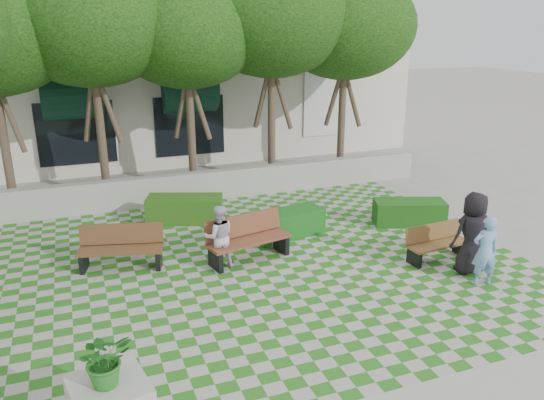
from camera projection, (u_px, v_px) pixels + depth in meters
name	position (u px, v px, depth m)	size (l,w,h in m)	color
ground	(275.00, 287.00, 11.10)	(90.00, 90.00, 0.00)	gray
lawn	(259.00, 267.00, 11.99)	(12.00, 12.00, 0.00)	#2B721E
retaining_wall	(203.00, 186.00, 16.45)	(15.00, 0.36, 0.90)	#9E9B93
bench_east	(437.00, 243.00, 12.32)	(1.60, 0.65, 0.82)	brown
bench_mid	(248.00, 239.00, 12.27)	(2.08, 1.06, 1.04)	brown
bench_west	(121.00, 248.00, 11.87)	(1.95, 1.07, 0.97)	#51331B
hedge_east	(409.00, 212.00, 14.49)	(1.89, 0.76, 0.66)	#164913
hedge_midright	(288.00, 223.00, 13.69)	(1.91, 0.76, 0.67)	#165218
hedge_midleft	(185.00, 209.00, 14.66)	(2.05, 0.82, 0.72)	#244F15
planter_front	(110.00, 400.00, 6.79)	(1.10, 1.10, 1.66)	#9E9B93
person_blue	(485.00, 251.00, 10.99)	(0.56, 0.37, 1.53)	#79A6DD
person_dark	(472.00, 234.00, 11.47)	(0.91, 0.59, 1.85)	black
person_white	(219.00, 236.00, 11.84)	(0.71, 0.55, 1.46)	silver
tree_row	(130.00, 26.00, 14.10)	(17.70, 13.40, 7.41)	#47382B
building	(179.00, 89.00, 23.09)	(18.00, 8.92, 5.15)	beige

